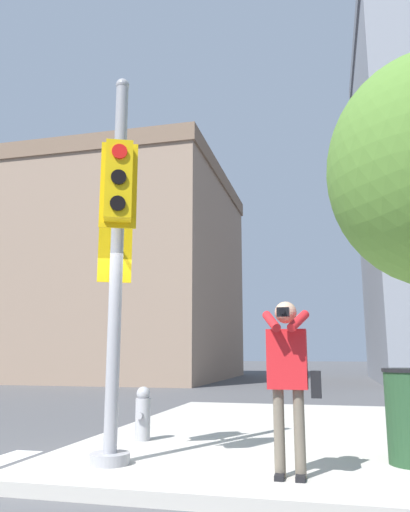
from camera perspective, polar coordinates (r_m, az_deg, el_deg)
ground_plane at (r=5.92m, az=-17.73°, el=-23.65°), size 160.00×160.00×0.00m
sidewalk_corner at (r=8.58m, az=18.55°, el=-19.00°), size 8.00×8.00×0.14m
traffic_signal_pole at (r=6.03m, az=-10.11°, el=1.11°), size 0.78×1.20×4.63m
person_photographer at (r=5.26m, az=9.55°, el=-12.64°), size 0.58×0.54×1.73m
fire_hydrant at (r=7.42m, az=-7.12°, el=-17.45°), size 0.21×0.27×0.73m
building_left at (r=28.98m, az=-13.94°, el=-2.36°), size 16.50×12.49×11.07m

